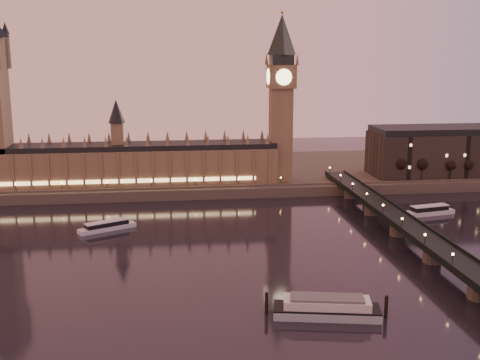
# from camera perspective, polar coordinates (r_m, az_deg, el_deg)

# --- Properties ---
(ground) EXTENTS (700.00, 700.00, 0.00)m
(ground) POSITION_cam_1_polar(r_m,az_deg,el_deg) (259.95, -3.06, -7.23)
(ground) COLOR black
(ground) RESTS_ON ground
(far_embankment) EXTENTS (560.00, 130.00, 6.00)m
(far_embankment) POSITION_cam_1_polar(r_m,az_deg,el_deg) (420.65, -0.53, 0.71)
(far_embankment) COLOR #423D35
(far_embankment) RESTS_ON ground
(palace_of_westminster) EXTENTS (180.00, 26.62, 52.00)m
(palace_of_westminster) POSITION_cam_1_polar(r_m,az_deg,el_deg) (372.21, -10.56, 1.94)
(palace_of_westminster) COLOR brown
(palace_of_westminster) RESTS_ON ground
(big_ben) EXTENTS (17.68, 17.68, 104.00)m
(big_ben) POSITION_cam_1_polar(r_m,az_deg,el_deg) (373.10, 3.93, 8.68)
(big_ben) COLOR brown
(big_ben) RESTS_ON ground
(westminster_bridge) EXTENTS (13.20, 260.00, 15.30)m
(westminster_bridge) POSITION_cam_1_polar(r_m,az_deg,el_deg) (279.21, 16.11, -5.14)
(westminster_bridge) COLOR black
(westminster_bridge) RESTS_ON ground
(bare_tree_0) EXTENTS (6.18, 6.18, 12.58)m
(bare_tree_0) POSITION_cam_1_polar(r_m,az_deg,el_deg) (388.28, 14.89, 1.21)
(bare_tree_0) COLOR black
(bare_tree_0) RESTS_ON ground
(bare_tree_1) EXTENTS (6.18, 6.18, 12.58)m
(bare_tree_1) POSITION_cam_1_polar(r_m,az_deg,el_deg) (394.34, 17.01, 1.25)
(bare_tree_1) COLOR black
(bare_tree_1) RESTS_ON ground
(bare_tree_2) EXTENTS (6.18, 6.18, 12.58)m
(bare_tree_2) POSITION_cam_1_polar(r_m,az_deg,el_deg) (400.93, 19.06, 1.28)
(bare_tree_2) COLOR black
(bare_tree_2) RESTS_ON ground
(bare_tree_3) EXTENTS (6.18, 6.18, 12.58)m
(bare_tree_3) POSITION_cam_1_polar(r_m,az_deg,el_deg) (408.01, 21.04, 1.32)
(bare_tree_3) COLOR black
(bare_tree_3) RESTS_ON ground
(cruise_boat_a) EXTENTS (27.99, 18.83, 4.55)m
(cruise_boat_a) POSITION_cam_1_polar(r_m,az_deg,el_deg) (302.87, -12.49, -4.29)
(cruise_boat_a) COLOR silver
(cruise_boat_a) RESTS_ON ground
(cruise_boat_b) EXTENTS (28.43, 12.25, 5.10)m
(cruise_boat_b) POSITION_cam_1_polar(r_m,az_deg,el_deg) (339.12, 17.53, -2.77)
(cruise_boat_b) COLOR silver
(cruise_boat_b) RESTS_ON ground
(moored_barge) EXTENTS (39.83, 16.40, 7.44)m
(moored_barge) POSITION_cam_1_polar(r_m,az_deg,el_deg) (204.72, 8.22, -11.89)
(moored_barge) COLOR #9AAEC4
(moored_barge) RESTS_ON ground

